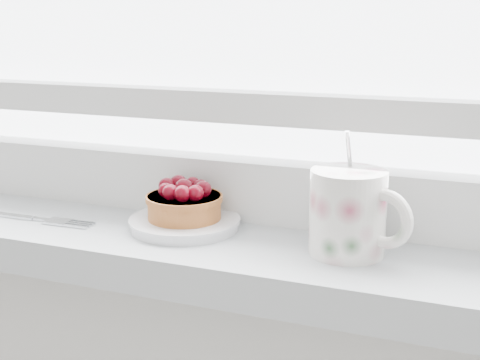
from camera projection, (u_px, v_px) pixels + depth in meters
The scene contains 4 objects.
saucer at pixel (185, 223), 0.74m from camera, with size 0.12×0.12×0.01m, color white.
raspberry_tart at pixel (184, 201), 0.74m from camera, with size 0.09×0.09×0.04m.
floral_mug at pixel (350, 211), 0.65m from camera, with size 0.12×0.10×0.12m.
fork at pixel (23, 217), 0.78m from camera, with size 0.18×0.02×0.00m.
Camera 1 is at (0.28, 1.27, 1.17)m, focal length 50.00 mm.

